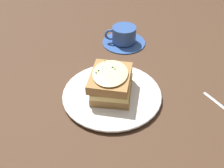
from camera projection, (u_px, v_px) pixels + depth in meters
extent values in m
plane|color=#473021|center=(120.00, 96.00, 0.71)|extent=(2.40, 2.40, 0.00)
cylinder|color=white|center=(112.00, 94.00, 0.70)|extent=(0.25, 0.25, 0.01)
torus|color=white|center=(112.00, 94.00, 0.70)|extent=(0.26, 0.26, 0.01)
cube|color=#A37542|center=(112.00, 89.00, 0.69)|extent=(0.13, 0.14, 0.02)
cube|color=#E0C16B|center=(112.00, 83.00, 0.68)|extent=(0.12, 0.14, 0.01)
cube|color=#A37542|center=(110.00, 78.00, 0.67)|extent=(0.13, 0.14, 0.02)
ellipsoid|color=beige|center=(110.00, 72.00, 0.66)|extent=(0.11, 0.13, 0.01)
cube|color=#2D6028|center=(113.00, 67.00, 0.66)|extent=(0.01, 0.01, 0.00)
cube|color=#2D6028|center=(98.00, 70.00, 0.65)|extent=(0.00, 0.00, 0.00)
cube|color=#2D6028|center=(105.00, 61.00, 0.69)|extent=(0.00, 0.00, 0.00)
cube|color=#2D6028|center=(115.00, 69.00, 0.66)|extent=(0.00, 0.00, 0.00)
cube|color=#2D6028|center=(96.00, 72.00, 0.65)|extent=(0.00, 0.00, 0.00)
cylinder|color=#33569E|center=(124.00, 42.00, 0.91)|extent=(0.15, 0.15, 0.01)
cylinder|color=#33569E|center=(124.00, 34.00, 0.89)|extent=(0.08, 0.08, 0.05)
cylinder|color=#381E0F|center=(124.00, 29.00, 0.88)|extent=(0.07, 0.07, 0.00)
torus|color=#33569E|center=(109.00, 35.00, 0.89)|extent=(0.04, 0.01, 0.04)
cube|color=silver|center=(219.00, 104.00, 0.68)|extent=(0.05, 0.10, 0.00)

